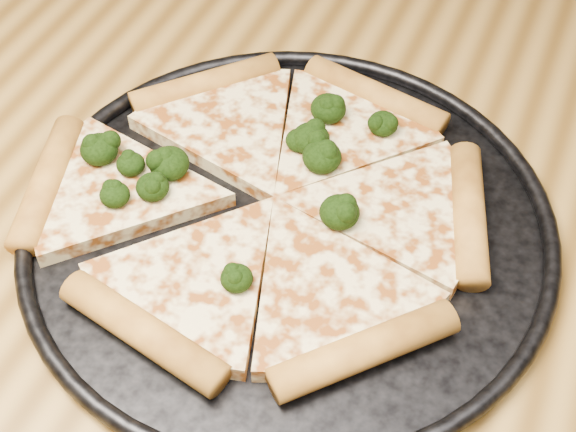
% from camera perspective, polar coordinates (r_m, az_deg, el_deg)
% --- Properties ---
extents(dining_table, '(1.20, 0.90, 0.75)m').
position_cam_1_polar(dining_table, '(0.73, -9.70, -5.37)').
color(dining_table, olive).
rests_on(dining_table, ground).
extents(pizza_pan, '(0.41, 0.41, 0.02)m').
position_cam_1_polar(pizza_pan, '(0.64, 0.00, -0.48)').
color(pizza_pan, black).
rests_on(pizza_pan, dining_table).
extents(pizza, '(0.38, 0.35, 0.03)m').
position_cam_1_polar(pizza, '(0.64, -1.44, 1.22)').
color(pizza, beige).
rests_on(pizza, pizza_pan).
extents(broccoli_florets, '(0.23, 0.22, 0.02)m').
position_cam_1_polar(broccoli_florets, '(0.66, -2.72, 3.79)').
color(broccoli_florets, black).
rests_on(broccoli_florets, pizza).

